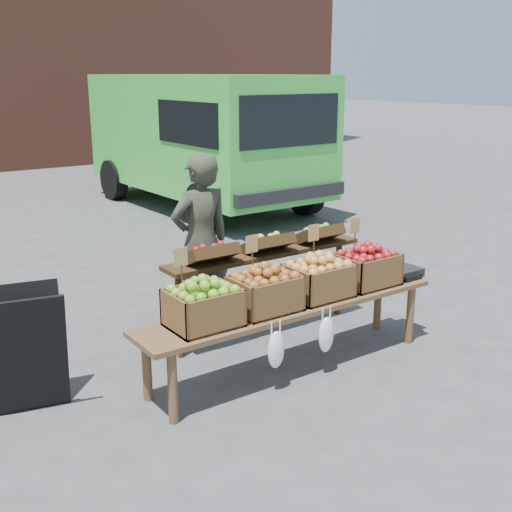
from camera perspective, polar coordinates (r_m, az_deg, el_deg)
ground at (r=4.97m, az=2.11°, el=-12.31°), size 80.00×80.00×0.00m
delivery_van at (r=11.64m, az=-4.71°, el=10.05°), size 2.48×5.24×2.33m
vendor at (r=6.02m, az=-4.92°, el=1.26°), size 0.61×0.41×1.66m
chalkboard_sign at (r=4.88m, az=-20.13°, el=-7.93°), size 0.66×0.46×0.92m
back_table at (r=5.88m, az=0.86°, el=-2.20°), size 2.10×0.44×1.04m
display_bench at (r=5.28m, az=3.16°, el=-7.13°), size 2.70×0.56×0.57m
crate_golden_apples at (r=4.69m, az=-4.72°, el=-4.63°), size 0.50×0.40×0.28m
crate_russet_pears at (r=4.97m, az=0.75°, el=-3.35°), size 0.50×0.40×0.28m
crate_red_apples at (r=5.30m, az=5.57°, el=-2.20°), size 0.50×0.40×0.28m
crate_green_apples at (r=5.66m, az=9.80°, el=-1.17°), size 0.50×0.40×0.28m
weighing_scale at (r=5.98m, az=12.64°, el=-1.38°), size 0.34×0.30×0.08m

